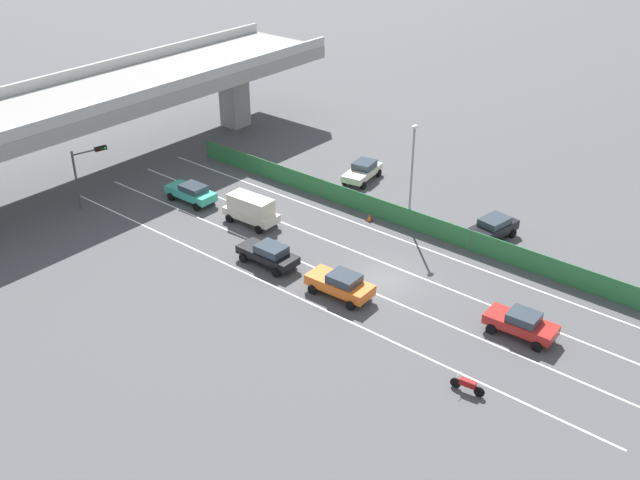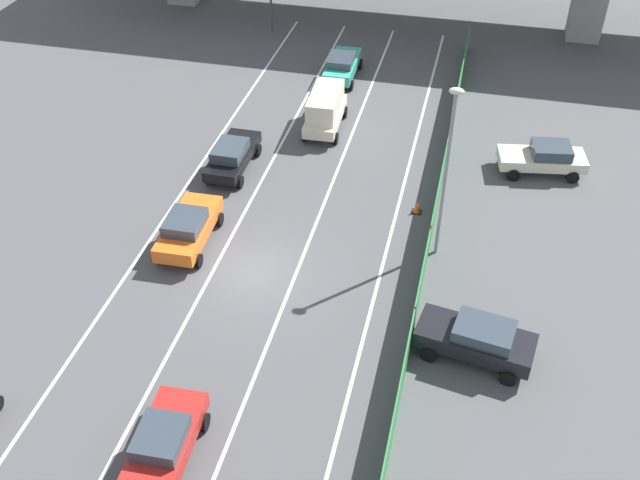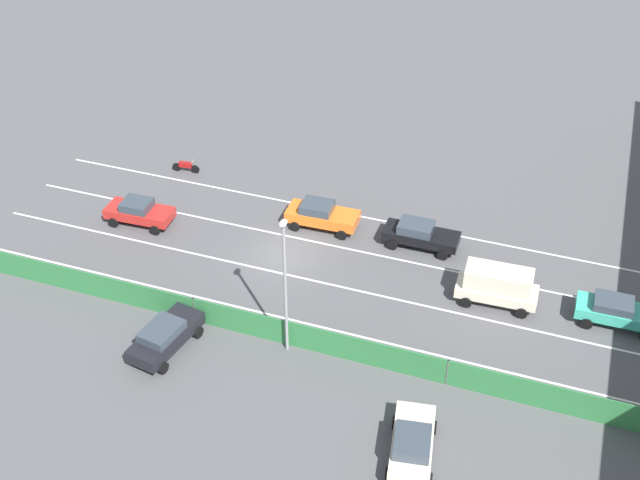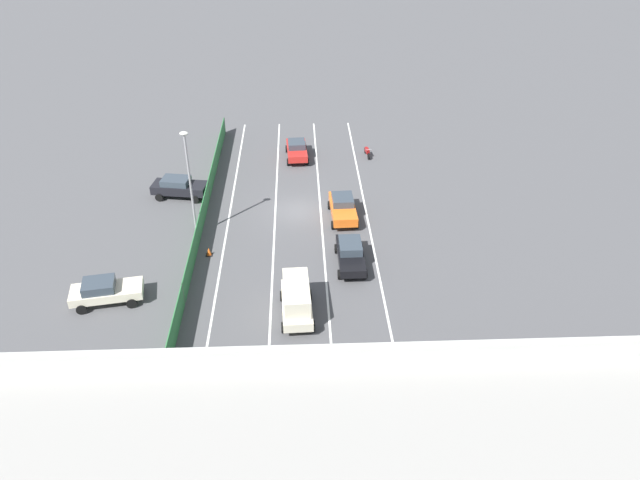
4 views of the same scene
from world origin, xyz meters
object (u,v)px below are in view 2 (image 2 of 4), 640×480
at_px(street_lamp, 447,161).
at_px(traffic_cone, 417,207).
at_px(parked_sedan_cream, 544,157).
at_px(car_taxi_orange, 188,227).
at_px(car_sedan_red, 163,444).
at_px(car_van_cream, 325,108).
at_px(car_taxi_teal, 342,65).
at_px(car_sedan_black, 232,155).
at_px(parked_sedan_dark, 477,339).

relative_size(street_lamp, traffic_cone, 13.27).
bearing_deg(parked_sedan_cream, car_taxi_orange, -147.76).
height_order(car_sedan_red, car_van_cream, car_van_cream).
relative_size(car_van_cream, traffic_cone, 7.35).
distance_m(car_taxi_teal, car_sedan_black, 12.04).
bearing_deg(traffic_cone, car_taxi_teal, 116.40).
distance_m(car_sedan_black, street_lamp, 12.42).
bearing_deg(car_taxi_teal, street_lamp, -64.04).
height_order(car_taxi_orange, parked_sedan_cream, car_taxi_orange).
height_order(car_sedan_black, parked_sedan_dark, parked_sedan_dark).
height_order(car_van_cream, traffic_cone, car_van_cream).
xyz_separation_m(car_van_cream, parked_sedan_dark, (9.43, -15.32, -0.32)).
xyz_separation_m(car_taxi_teal, car_sedan_red, (0.23, -28.68, -0.00)).
relative_size(car_van_cream, parked_sedan_cream, 0.97).
height_order(car_taxi_teal, car_taxi_orange, car_taxi_orange).
bearing_deg(parked_sedan_cream, car_taxi_teal, 146.75).
relative_size(car_sedan_black, traffic_cone, 7.45).
relative_size(car_taxi_orange, parked_sedan_cream, 0.98).
distance_m(car_sedan_red, parked_sedan_dark, 11.88).
bearing_deg(car_sedan_red, car_sedan_black, 101.64).
bearing_deg(car_sedan_black, car_sedan_red, -78.36).
distance_m(car_taxi_teal, street_lamp, 18.02).
height_order(parked_sedan_dark, street_lamp, street_lamp).
distance_m(parked_sedan_cream, traffic_cone, 7.67).
relative_size(car_taxi_teal, car_sedan_black, 0.98).
height_order(car_van_cream, car_sedan_black, car_van_cream).
distance_m(car_taxi_orange, car_sedan_black, 6.24).
xyz_separation_m(car_van_cream, car_sedan_black, (-3.67, -5.24, -0.37)).
xyz_separation_m(car_sedan_red, parked_sedan_dark, (9.58, 7.03, 0.05)).
distance_m(car_sedan_black, parked_sedan_cream, 15.96).
xyz_separation_m(car_sedan_black, parked_sedan_cream, (15.56, 3.53, -0.00)).
distance_m(car_taxi_teal, car_van_cream, 6.36).
xyz_separation_m(car_taxi_teal, parked_sedan_cream, (12.27, -8.05, -0.00)).
relative_size(car_sedan_black, street_lamp, 0.56).
xyz_separation_m(car_taxi_teal, parked_sedan_dark, (9.81, -21.66, 0.05)).
bearing_deg(parked_sedan_cream, traffic_cone, -139.31).
relative_size(car_sedan_red, parked_sedan_cream, 0.93).
xyz_separation_m(parked_sedan_cream, traffic_cone, (-5.80, -4.99, -0.60)).
bearing_deg(parked_sedan_cream, car_sedan_red, -120.26).
xyz_separation_m(car_taxi_teal, car_van_cream, (0.38, -6.33, 0.38)).
distance_m(car_sedan_red, car_sedan_black, 17.46).
height_order(car_van_cream, parked_sedan_dark, car_van_cream).
xyz_separation_m(car_sedan_red, car_taxi_orange, (-3.44, 10.87, 0.04)).
distance_m(parked_sedan_dark, traffic_cone, 9.27).
relative_size(car_sedan_red, car_taxi_orange, 0.95).
distance_m(car_sedan_red, car_taxi_orange, 11.40).
bearing_deg(street_lamp, car_sedan_red, -120.12).
height_order(parked_sedan_cream, street_lamp, street_lamp).
bearing_deg(parked_sedan_cream, street_lamp, -120.50).
bearing_deg(car_sedan_black, street_lamp, -21.07).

